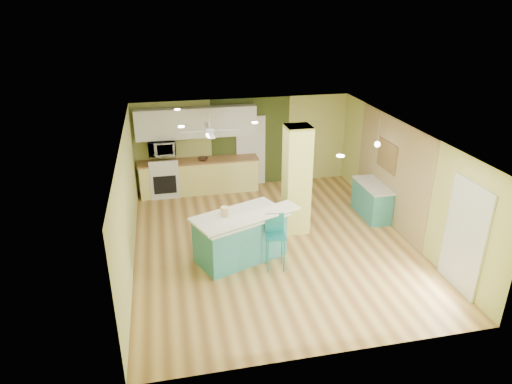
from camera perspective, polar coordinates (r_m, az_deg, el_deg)
floor at (r=10.20m, az=2.14°, el=-6.38°), size 6.00×7.00×0.01m
ceiling at (r=9.21m, az=2.37°, el=7.28°), size 6.00×7.00×0.01m
wall_back at (r=12.85m, az=-1.57°, el=6.19°), size 6.00×0.01×2.50m
wall_front at (r=6.72m, az=9.68°, el=-11.61°), size 6.00×0.01×2.50m
wall_left at (r=9.42m, az=-15.79°, el=-1.41°), size 0.01×7.00×2.50m
wall_right at (r=10.73m, az=18.01°, el=1.42°), size 0.01×7.00×2.50m
wood_panel at (r=11.21m, az=16.47°, el=2.55°), size 0.02×3.40×2.50m
olive_accent at (r=12.87m, az=-0.68°, el=6.23°), size 2.20×0.02×2.50m
interior_door at (r=12.93m, az=-0.65°, el=5.13°), size 0.82×0.05×2.00m
french_door at (r=9.07m, az=24.60°, el=-5.17°), size 0.04×1.08×2.10m
column at (r=10.25m, az=5.10°, el=1.49°), size 0.55×0.55×2.50m
kitchen_run at (r=12.67m, az=-7.07°, el=2.01°), size 3.25×0.63×0.94m
stove at (r=12.63m, az=-11.35°, el=1.60°), size 0.76×0.66×1.08m
upper_cabinets at (r=12.32m, az=-7.47°, el=8.62°), size 3.20×0.34×0.80m
microwave at (r=12.34m, az=-11.68°, el=5.45°), size 0.70×0.48×0.39m
ceiling_fan at (r=11.04m, az=-5.84°, el=7.63°), size 1.41×1.41×0.61m
pendant_lamp at (r=10.98m, az=14.93°, el=5.81°), size 0.14×0.14×0.69m
wall_decor at (r=11.27m, az=16.08°, el=4.33°), size 0.03×0.90×0.70m
peninsula at (r=9.39m, az=-1.94°, el=-5.50°), size 2.27×1.80×1.13m
bar_stool at (r=9.01m, az=2.40°, el=-5.13°), size 0.42×0.42×1.14m
side_counter at (r=11.57m, az=14.25°, el=-0.98°), size 0.55×1.30×0.84m
fruit_bowl at (r=12.46m, az=-6.64°, el=4.13°), size 0.36×0.36×0.07m
canister at (r=9.16m, az=-3.94°, el=-2.43°), size 0.16×0.16×0.19m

